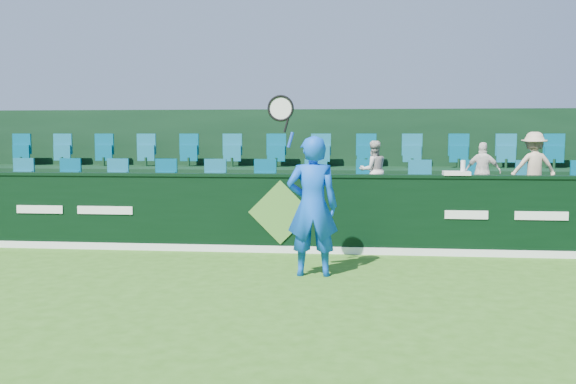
# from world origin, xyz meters

# --- Properties ---
(ground) EXTENTS (60.00, 60.00, 0.00)m
(ground) POSITION_xyz_m (0.00, 0.00, 0.00)
(ground) COLOR #316518
(ground) RESTS_ON ground
(sponsor_hoarding) EXTENTS (16.00, 0.25, 1.35)m
(sponsor_hoarding) POSITION_xyz_m (0.00, 4.00, 0.67)
(sponsor_hoarding) COLOR black
(sponsor_hoarding) RESTS_ON ground
(stand_tier_front) EXTENTS (16.00, 2.00, 0.80)m
(stand_tier_front) POSITION_xyz_m (0.00, 5.10, 0.40)
(stand_tier_front) COLOR black
(stand_tier_front) RESTS_ON ground
(stand_tier_back) EXTENTS (16.00, 1.80, 1.30)m
(stand_tier_back) POSITION_xyz_m (0.00, 7.00, 0.65)
(stand_tier_back) COLOR black
(stand_tier_back) RESTS_ON ground
(stand_rear) EXTENTS (16.00, 4.10, 2.60)m
(stand_rear) POSITION_xyz_m (0.00, 7.44, 1.22)
(stand_rear) COLOR black
(stand_rear) RESTS_ON ground
(seat_row_front) EXTENTS (13.50, 0.50, 0.60)m
(seat_row_front) POSITION_xyz_m (0.00, 5.50, 1.10)
(seat_row_front) COLOR #04526D
(seat_row_front) RESTS_ON stand_tier_front
(seat_row_back) EXTENTS (13.50, 0.50, 0.60)m
(seat_row_back) POSITION_xyz_m (0.00, 7.30, 1.60)
(seat_row_back) COLOR #04526D
(seat_row_back) RESTS_ON stand_tier_back
(tennis_player) EXTENTS (1.06, 0.52, 2.62)m
(tennis_player) POSITION_xyz_m (0.66, 2.21, 1.01)
(tennis_player) COLOR blue
(tennis_player) RESTS_ON ground
(spectator_left) EXTENTS (0.65, 0.57, 1.11)m
(spectator_left) POSITION_xyz_m (1.60, 5.12, 1.36)
(spectator_left) COLOR beige
(spectator_left) RESTS_ON stand_tier_front
(spectator_middle) EXTENTS (0.69, 0.44, 1.09)m
(spectator_middle) POSITION_xyz_m (3.59, 5.12, 1.34)
(spectator_middle) COLOR white
(spectator_middle) RESTS_ON stand_tier_front
(spectator_right) EXTENTS (0.85, 0.52, 1.27)m
(spectator_right) POSITION_xyz_m (4.48, 5.12, 1.44)
(spectator_right) COLOR #C6AE8C
(spectator_right) RESTS_ON stand_tier_front
(towel) EXTENTS (0.43, 0.28, 0.06)m
(towel) POSITION_xyz_m (2.94, 4.00, 1.38)
(towel) COLOR silver
(towel) RESTS_ON sponsor_hoarding
(drinks_bottle) EXTENTS (0.08, 0.08, 0.25)m
(drinks_bottle) POSITION_xyz_m (3.05, 4.00, 1.48)
(drinks_bottle) COLOR silver
(drinks_bottle) RESTS_ON sponsor_hoarding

